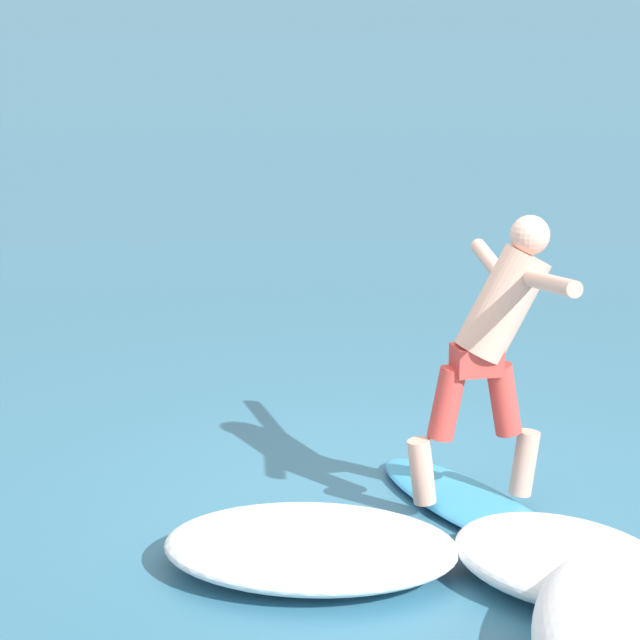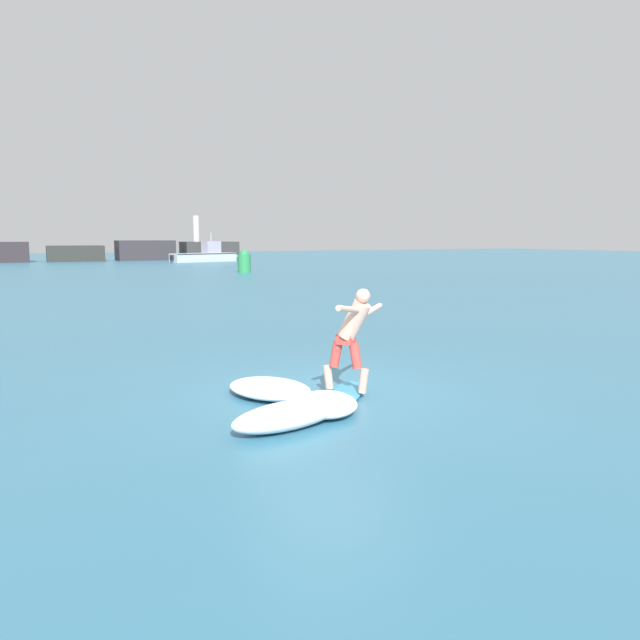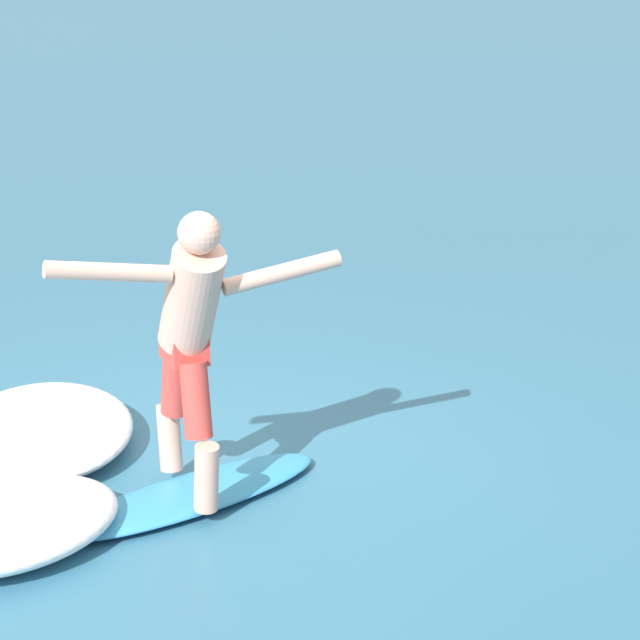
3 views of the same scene
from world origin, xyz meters
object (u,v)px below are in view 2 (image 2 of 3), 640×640
surfboard (345,394)px  channel_marker_buoy (244,262)px  fishing_boat_near_jetty (207,255)px  surfer (353,331)px

surfboard → channel_marker_buoy: channel_marker_buoy is taller
fishing_boat_near_jetty → channel_marker_buoy: (-3.46, -20.95, 0.13)m
surfboard → fishing_boat_near_jetty: fishing_boat_near_jetty is taller
surfer → fishing_boat_near_jetty: size_ratio=0.20×
surfboard → fishing_boat_near_jetty: size_ratio=0.21×
channel_marker_buoy → fishing_boat_near_jetty: bearing=80.6°
surfer → channel_marker_buoy: size_ratio=0.93×
surfboard → channel_marker_buoy: bearing=72.7°
surfer → channel_marker_buoy: (10.56, 34.18, -0.26)m
fishing_boat_near_jetty → channel_marker_buoy: size_ratio=4.72×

